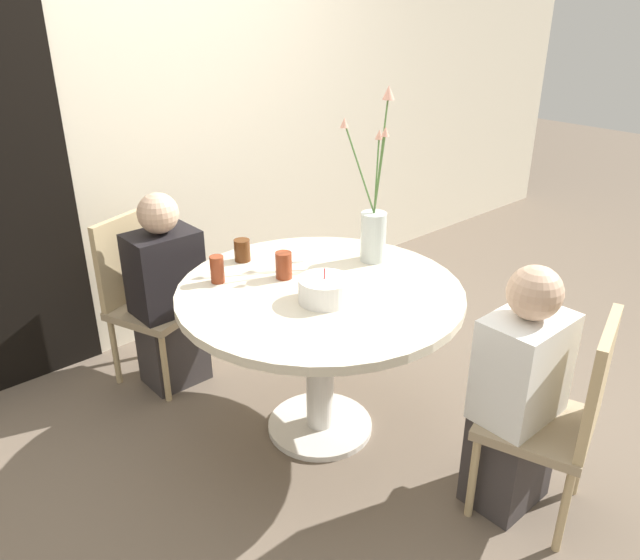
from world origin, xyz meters
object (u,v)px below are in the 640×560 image
at_px(flower_vase, 374,224).
at_px(drink_glass_0, 284,265).
at_px(drink_glass_2, 217,269).
at_px(side_plate, 295,255).
at_px(birthday_cake, 325,290).
at_px(person_woman, 168,298).
at_px(chair_left_flank, 144,291).
at_px(chair_far_back, 561,412).
at_px(drink_glass_1, 242,250).
at_px(person_guest, 518,399).

relative_size(flower_vase, drink_glass_0, 6.56).
height_order(drink_glass_0, drink_glass_2, same).
height_order(side_plate, drink_glass_2, drink_glass_2).
distance_m(flower_vase, drink_glass_0, 0.48).
bearing_deg(birthday_cake, person_woman, 104.53).
bearing_deg(chair_left_flank, birthday_cake, -94.88).
distance_m(chair_far_back, flower_vase, 1.15).
bearing_deg(birthday_cake, side_plate, 64.96).
bearing_deg(chair_far_back, drink_glass_1, -92.91).
xyz_separation_m(drink_glass_1, drink_glass_2, (-0.22, -0.13, 0.01)).
bearing_deg(chair_far_back, side_plate, -100.49).
xyz_separation_m(side_plate, person_guest, (0.13, -1.19, -0.26)).
height_order(flower_vase, drink_glass_1, flower_vase).
distance_m(chair_far_back, person_woman, 1.92).
xyz_separation_m(flower_vase, person_woman, (-0.70, 0.75, -0.44)).
xyz_separation_m(drink_glass_1, person_woman, (-0.23, 0.35, -0.31)).
distance_m(drink_glass_2, person_woman, 0.57).
xyz_separation_m(chair_left_flank, drink_glass_1, (0.29, -0.50, 0.31)).
bearing_deg(flower_vase, person_woman, 133.09).
bearing_deg(side_plate, drink_glass_0, -140.38).
xyz_separation_m(drink_glass_2, person_woman, (-0.01, 0.48, -0.32)).
height_order(chair_left_flank, flower_vase, flower_vase).
height_order(birthday_cake, drink_glass_1, birthday_cake).
height_order(drink_glass_2, person_woman, person_woman).
relative_size(side_plate, drink_glass_0, 1.40).
distance_m(flower_vase, person_guest, 1.02).
bearing_deg(chair_far_back, flower_vase, -112.20).
height_order(drink_glass_0, person_woman, person_woman).
relative_size(chair_left_flank, drink_glass_2, 7.27).
xyz_separation_m(flower_vase, drink_glass_1, (-0.47, 0.40, -0.13)).
relative_size(side_plate, person_guest, 0.16).
xyz_separation_m(birthday_cake, person_woman, (-0.24, 0.93, -0.31)).
relative_size(person_woman, person_guest, 1.00).
relative_size(flower_vase, drink_glass_2, 6.56).
height_order(side_plate, person_guest, person_guest).
bearing_deg(person_woman, drink_glass_1, -56.63).
bearing_deg(person_guest, person_woman, 109.06).
distance_m(birthday_cake, drink_glass_2, 0.50).
xyz_separation_m(chair_far_back, birthday_cake, (-0.38, 0.89, 0.30)).
bearing_deg(drink_glass_2, person_woman, 91.50).
relative_size(chair_far_back, person_woman, 0.85).
xyz_separation_m(drink_glass_0, drink_glass_1, (-0.02, 0.28, -0.01)).
relative_size(chair_left_flank, person_guest, 0.85).
relative_size(flower_vase, person_woman, 0.76).
distance_m(chair_far_back, side_plate, 1.38).
relative_size(chair_far_back, birthday_cake, 4.06).
bearing_deg(drink_glass_0, drink_glass_1, 95.03).
distance_m(birthday_cake, person_guest, 0.87).
relative_size(chair_left_flank, flower_vase, 1.11).
xyz_separation_m(chair_far_back, flower_vase, (0.08, 1.06, 0.43)).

